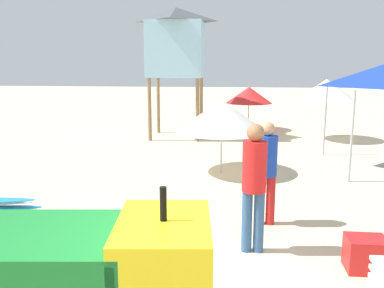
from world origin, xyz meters
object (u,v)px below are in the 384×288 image
(lifeguard_near_left, at_px, (254,179))
(beach_umbrella_mid, at_px, (222,116))
(lifeguard_near_center, at_px, (267,166))
(cooler_box, at_px, (366,254))
(beach_umbrella_far, at_px, (249,95))
(beach_umbrella_left, at_px, (326,89))
(lifeguard_tower, at_px, (176,43))
(utility_cart, at_px, (72,265))

(lifeguard_near_left, distance_m, beach_umbrella_mid, 4.18)
(lifeguard_near_center, xyz_separation_m, cooler_box, (1.13, -1.40, -0.73))
(lifeguard_near_center, distance_m, beach_umbrella_mid, 3.25)
(beach_umbrella_mid, relative_size, beach_umbrella_far, 1.20)
(cooler_box, bearing_deg, beach_umbrella_mid, 113.09)
(beach_umbrella_mid, height_order, beach_umbrella_far, beach_umbrella_mid)
(cooler_box, bearing_deg, lifeguard_near_left, 164.16)
(lifeguard_near_left, xyz_separation_m, beach_umbrella_left, (2.71, 8.66, 0.65))
(beach_umbrella_left, relative_size, cooler_box, 4.17)
(lifeguard_near_center, bearing_deg, lifeguard_near_left, -103.36)
(beach_umbrella_left, distance_m, beach_umbrella_mid, 5.59)
(beach_umbrella_far, bearing_deg, cooler_box, -84.24)
(beach_umbrella_far, bearing_deg, lifeguard_near_left, -91.49)
(lifeguard_near_left, xyz_separation_m, cooler_box, (1.37, -0.39, -0.80))
(beach_umbrella_left, bearing_deg, beach_umbrella_mid, -125.83)
(lifeguard_tower, bearing_deg, beach_umbrella_left, -0.52)
(beach_umbrella_mid, xyz_separation_m, cooler_box, (1.93, -4.52, -1.12))
(cooler_box, bearing_deg, beach_umbrella_far, 95.76)
(lifeguard_near_center, distance_m, cooler_box, 1.94)
(utility_cart, height_order, lifeguard_tower, lifeguard_tower)
(lifeguard_near_left, height_order, beach_umbrella_mid, lifeguard_near_left)
(lifeguard_near_left, distance_m, cooler_box, 1.64)
(beach_umbrella_mid, xyz_separation_m, beach_umbrella_far, (0.83, 6.35, -0.01))
(utility_cart, distance_m, beach_umbrella_far, 12.75)
(lifeguard_near_left, distance_m, beach_umbrella_far, 10.49)
(lifeguard_tower, height_order, beach_umbrella_mid, lifeguard_tower)
(beach_umbrella_left, height_order, beach_umbrella_mid, beach_umbrella_left)
(lifeguard_near_left, xyz_separation_m, beach_umbrella_mid, (-0.56, 4.13, 0.31))
(utility_cart, bearing_deg, lifeguard_near_left, 51.64)
(lifeguard_tower, bearing_deg, beach_umbrella_far, 35.48)
(lifeguard_near_center, relative_size, beach_umbrella_left, 0.82)
(lifeguard_tower, distance_m, beach_umbrella_mid, 5.20)
(lifeguard_near_left, bearing_deg, lifeguard_tower, 104.36)
(utility_cart, distance_m, beach_umbrella_left, 11.65)
(lifeguard_near_left, distance_m, lifeguard_tower, 9.24)
(cooler_box, bearing_deg, utility_cart, -150.51)
(lifeguard_near_center, xyz_separation_m, lifeguard_tower, (-2.47, 7.69, 2.23))
(lifeguard_tower, bearing_deg, lifeguard_near_left, -75.64)
(lifeguard_near_center, height_order, lifeguard_tower, lifeguard_tower)
(beach_umbrella_left, height_order, cooler_box, beach_umbrella_left)
(utility_cart, xyz_separation_m, lifeguard_near_left, (1.67, 2.11, 0.23))
(utility_cart, height_order, cooler_box, utility_cart)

